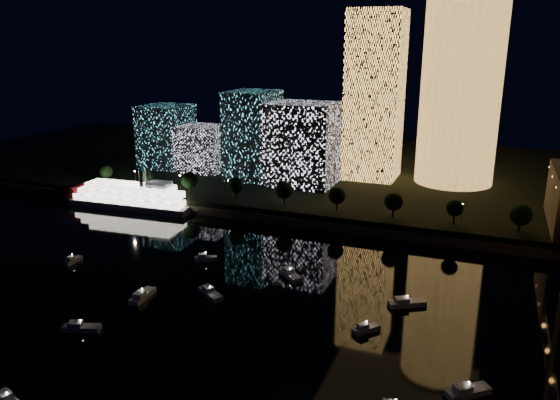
% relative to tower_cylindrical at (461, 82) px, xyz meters
% --- Properties ---
extents(ground, '(520.00, 520.00, 0.00)m').
position_rel_tower_cylindrical_xyz_m(ground, '(-24.89, -145.83, -47.04)').
color(ground, black).
rests_on(ground, ground).
extents(far_bank, '(420.00, 160.00, 5.00)m').
position_rel_tower_cylindrical_xyz_m(far_bank, '(-24.89, 14.17, -44.54)').
color(far_bank, black).
rests_on(far_bank, ground).
extents(seawall, '(420.00, 6.00, 3.00)m').
position_rel_tower_cylindrical_xyz_m(seawall, '(-24.89, -63.83, -45.54)').
color(seawall, '#6B5E4C').
rests_on(seawall, ground).
extents(tower_cylindrical, '(34.00, 34.00, 83.83)m').
position_rel_tower_cylindrical_xyz_m(tower_cylindrical, '(0.00, 0.00, 0.00)').
color(tower_cylindrical, '#FCB150').
rests_on(tower_cylindrical, far_bank).
extents(tower_rectangular, '(22.29, 22.29, 70.92)m').
position_rel_tower_cylindrical_xyz_m(tower_rectangular, '(-34.51, -3.64, -6.58)').
color(tower_rectangular, '#FCB150').
rests_on(tower_rectangular, far_bank).
extents(midrise_blocks, '(95.41, 31.44, 37.64)m').
position_rel_tower_cylindrical_xyz_m(midrise_blocks, '(-88.88, -22.52, -25.99)').
color(midrise_blocks, silver).
rests_on(midrise_blocks, far_bank).
extents(riverboat, '(55.17, 14.48, 16.45)m').
position_rel_tower_cylindrical_xyz_m(riverboat, '(-117.62, -68.27, -42.82)').
color(riverboat, silver).
rests_on(riverboat, ground).
extents(motorboats, '(118.03, 77.58, 2.78)m').
position_rel_tower_cylindrical_xyz_m(motorboats, '(-34.30, -135.46, -46.22)').
color(motorboats, silver).
rests_on(motorboats, ground).
extents(esplanade_trees, '(166.12, 6.98, 8.99)m').
position_rel_tower_cylindrical_xyz_m(esplanade_trees, '(-47.28, -57.83, -36.57)').
color(esplanade_trees, black).
rests_on(esplanade_trees, far_bank).
extents(street_lamps, '(132.70, 0.70, 5.65)m').
position_rel_tower_cylindrical_xyz_m(street_lamps, '(-58.89, -51.83, -38.02)').
color(street_lamps, black).
rests_on(street_lamps, far_bank).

